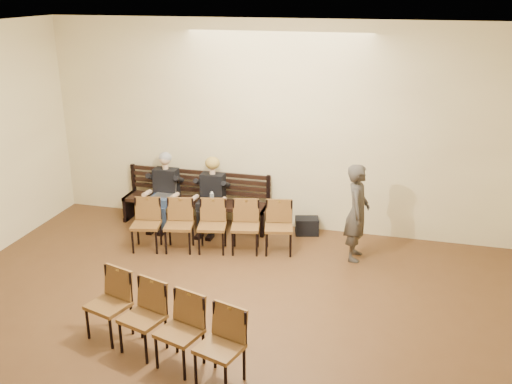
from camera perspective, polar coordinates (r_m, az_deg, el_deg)
room_walls at (r=5.44m, az=-7.73°, el=4.35°), size 8.02×10.01×3.51m
bench at (r=10.06m, az=-6.05°, el=-2.05°), size 2.60×0.90×0.45m
seated_man at (r=10.01m, az=-9.15°, el=0.09°), size 0.51×0.71×1.24m
seated_woman at (r=9.72m, az=-4.50°, el=-0.59°), size 0.49×0.68×1.15m
laptop at (r=9.90m, az=-9.19°, el=-0.41°), size 0.34×0.27×0.25m
water_bottle at (r=9.42m, az=-4.40°, el=-1.33°), size 0.08×0.08×0.23m
bag at (r=9.70m, az=5.11°, el=-3.40°), size 0.44×0.36×0.29m
passerby at (r=8.69m, az=10.13°, el=-1.33°), size 0.42×0.64×1.74m
chair_row_front at (r=8.99m, az=-4.42°, el=-3.47°), size 2.57×0.96×0.82m
chair_row_back at (r=6.59m, az=-9.54°, el=-13.05°), size 2.09×1.04×0.84m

